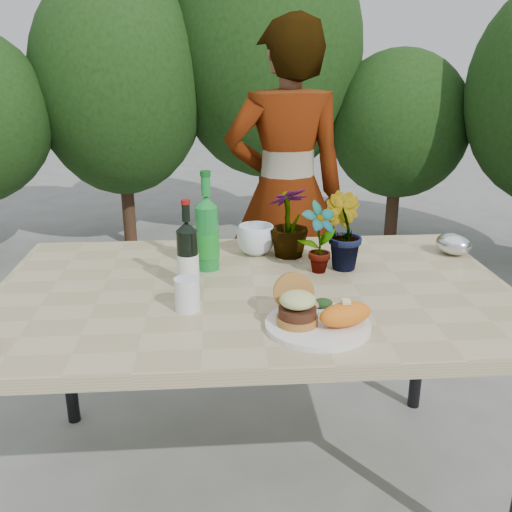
{
  "coord_description": "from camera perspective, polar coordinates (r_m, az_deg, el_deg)",
  "views": [
    {
      "loc": [
        -0.11,
        -1.64,
        1.43
      ],
      "look_at": [
        0.0,
        -0.08,
        0.88
      ],
      "focal_mm": 40.0,
      "sensor_mm": 36.0,
      "label": 1
    }
  ],
  "objects": [
    {
      "name": "ground",
      "position": [
        2.18,
        -0.17,
        -21.67
      ],
      "size": [
        80.0,
        80.0,
        0.0
      ],
      "primitive_type": "plane",
      "color": "slate",
      "rests_on": "ground"
    },
    {
      "name": "patio_table",
      "position": [
        1.8,
        -0.19,
        -4.79
      ],
      "size": [
        1.6,
        1.0,
        0.75
      ],
      "color": "tan",
      "rests_on": "ground"
    },
    {
      "name": "shrub_hedge",
      "position": [
        3.28,
        1.75,
        15.21
      ],
      "size": [
        7.03,
        5.15,
        2.44
      ],
      "color": "#382316",
      "rests_on": "ground"
    },
    {
      "name": "dinner_plate",
      "position": [
        1.53,
        6.18,
        -6.89
      ],
      "size": [
        0.28,
        0.28,
        0.01
      ],
      "primitive_type": "cylinder",
      "color": "white",
      "rests_on": "patio_table"
    },
    {
      "name": "burger_stack",
      "position": [
        1.51,
        4.07,
        -4.86
      ],
      "size": [
        0.11,
        0.16,
        0.11
      ],
      "color": "#B7722D",
      "rests_on": "dinner_plate"
    },
    {
      "name": "sweet_potato",
      "position": [
        1.5,
        8.93,
        -5.78
      ],
      "size": [
        0.17,
        0.12,
        0.06
      ],
      "primitive_type": "ellipsoid",
      "rotation": [
        0.0,
        0.0,
        0.35
      ],
      "color": "orange",
      "rests_on": "dinner_plate"
    },
    {
      "name": "grilled_veg",
      "position": [
        1.6,
        6.24,
        -4.76
      ],
      "size": [
        0.08,
        0.05,
        0.03
      ],
      "color": "olive",
      "rests_on": "dinner_plate"
    },
    {
      "name": "wine_bottle",
      "position": [
        1.75,
        -6.85,
        -0.03
      ],
      "size": [
        0.07,
        0.07,
        0.28
      ],
      "rotation": [
        0.0,
        0.0,
        -0.26
      ],
      "color": "black",
      "rests_on": "patio_table"
    },
    {
      "name": "sparkling_water",
      "position": [
        1.9,
        -4.91,
        2.2
      ],
      "size": [
        0.08,
        0.08,
        0.33
      ],
      "rotation": [
        0.0,
        0.0,
        0.43
      ],
      "color": "#177F2D",
      "rests_on": "patio_table"
    },
    {
      "name": "plastic_cup",
      "position": [
        1.61,
        -6.9,
        -3.82
      ],
      "size": [
        0.07,
        0.07,
        0.09
      ],
      "primitive_type": "cylinder",
      "color": "silver",
      "rests_on": "patio_table"
    },
    {
      "name": "seedling_left",
      "position": [
        1.87,
        6.33,
        1.81
      ],
      "size": [
        0.15,
        0.13,
        0.24
      ],
      "primitive_type": "imported",
      "rotation": [
        0.0,
        0.0,
        0.43
      ],
      "color": "#23541C",
      "rests_on": "patio_table"
    },
    {
      "name": "seedling_mid",
      "position": [
        1.92,
        8.62,
        2.44
      ],
      "size": [
        0.17,
        0.18,
        0.26
      ],
      "primitive_type": "imported",
      "rotation": [
        0.0,
        0.0,
        2.21
      ],
      "color": "#21521C",
      "rests_on": "patio_table"
    },
    {
      "name": "seedling_right",
      "position": [
        2.02,
        3.32,
        3.42
      ],
      "size": [
        0.19,
        0.19,
        0.25
      ],
      "primitive_type": "imported",
      "rotation": [
        0.0,
        0.0,
        3.57
      ],
      "color": "#23531C",
      "rests_on": "patio_table"
    },
    {
      "name": "blue_bowl",
      "position": [
        2.05,
        -0.01,
        1.64
      ],
      "size": [
        0.18,
        0.18,
        0.11
      ],
      "primitive_type": "imported",
      "rotation": [
        0.0,
        0.0,
        0.37
      ],
      "color": "white",
      "rests_on": "patio_table"
    },
    {
      "name": "foil_packet_right",
      "position": [
        2.18,
        19.13,
        1.15
      ],
      "size": [
        0.16,
        0.17,
        0.08
      ],
      "primitive_type": "ellipsoid",
      "rotation": [
        0.0,
        0.0,
        2.19
      ],
      "color": "silver",
      "rests_on": "patio_table"
    },
    {
      "name": "person",
      "position": [
        2.76,
        3.01,
        6.26
      ],
      "size": [
        0.62,
        0.43,
        1.61
      ],
      "primitive_type": "imported",
      "rotation": [
        0.0,
        0.0,
        3.22
      ],
      "color": "#8F6047",
      "rests_on": "ground"
    },
    {
      "name": "terracotta_pot",
      "position": [
        3.96,
        -21.8,
        -2.16
      ],
      "size": [
        0.17,
        0.17,
        0.14
      ],
      "color": "#BC5530",
      "rests_on": "ground"
    }
  ]
}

